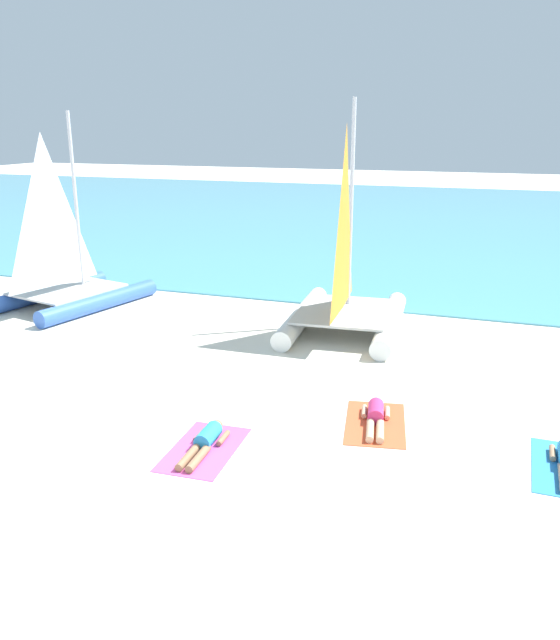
# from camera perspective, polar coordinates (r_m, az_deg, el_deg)

# --- Properties ---
(ground_plane) EXTENTS (120.00, 120.00, 0.00)m
(ground_plane) POSITION_cam_1_polar(r_m,az_deg,el_deg) (19.70, 5.23, 1.08)
(ground_plane) COLOR silver
(ocean_water) EXTENTS (120.00, 40.00, 0.05)m
(ocean_water) POSITION_cam_1_polar(r_m,az_deg,el_deg) (39.08, 12.50, 8.76)
(ocean_water) COLOR #4C9EB7
(ocean_water) RESTS_ON ground
(sailboat_white) EXTENTS (3.29, 4.84, 6.05)m
(sailboat_white) POSITION_cam_1_polar(r_m,az_deg,el_deg) (17.32, 5.78, 1.92)
(sailboat_white) COLOR white
(sailboat_white) RESTS_ON ground
(sailboat_blue) EXTENTS (3.73, 4.93, 5.76)m
(sailboat_blue) POSITION_cam_1_polar(r_m,az_deg,el_deg) (20.67, -18.29, 3.50)
(sailboat_blue) COLOR blue
(sailboat_blue) RESTS_ON ground
(towel_left) EXTENTS (1.19, 1.95, 0.01)m
(towel_left) POSITION_cam_1_polar(r_m,az_deg,el_deg) (11.39, -6.77, -11.32)
(towel_left) COLOR #D84C99
(towel_left) RESTS_ON ground
(sunbather_left) EXTENTS (0.56, 1.57, 0.30)m
(sunbather_left) POSITION_cam_1_polar(r_m,az_deg,el_deg) (11.39, -6.66, -10.61)
(sunbather_left) COLOR #268CCC
(sunbather_left) RESTS_ON towel_left
(towel_middle) EXTENTS (1.42, 2.06, 0.01)m
(towel_middle) POSITION_cam_1_polar(r_m,az_deg,el_deg) (12.33, 8.46, -9.07)
(towel_middle) COLOR #EA5933
(towel_middle) RESTS_ON ground
(sunbather_middle) EXTENTS (0.67, 1.56, 0.30)m
(sunbather_middle) POSITION_cam_1_polar(r_m,az_deg,el_deg) (12.34, 8.49, -8.41)
(sunbather_middle) COLOR #D83372
(sunbather_middle) RESTS_ON towel_middle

